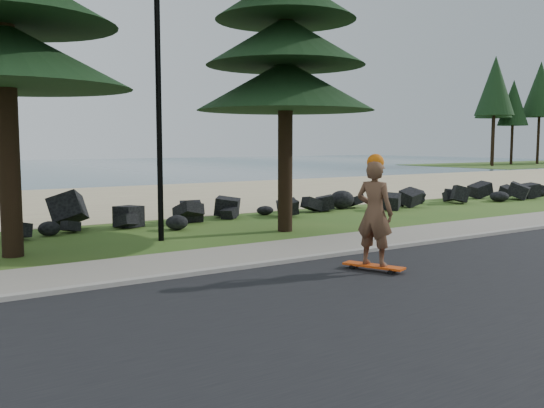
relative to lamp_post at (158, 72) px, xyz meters
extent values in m
plane|color=#30571B|center=(0.00, -3.20, -4.13)|extent=(160.00, 160.00, 0.00)
cube|color=black|center=(0.00, -7.70, -4.12)|extent=(160.00, 7.00, 0.02)
cube|color=#A09990|center=(0.00, -4.10, -4.08)|extent=(160.00, 0.20, 0.10)
cube|color=gray|center=(0.00, -3.00, -4.09)|extent=(160.00, 2.00, 0.08)
cube|color=tan|center=(0.00, 11.30, -4.13)|extent=(160.00, 15.00, 0.01)
cylinder|color=black|center=(3.50, -0.40, 1.87)|extent=(0.40, 0.40, 12.00)
cylinder|color=black|center=(0.00, 0.00, -0.13)|extent=(0.14, 0.14, 8.00)
cube|color=#D1420C|center=(1.84, -5.66, -4.02)|extent=(0.70, 1.21, 0.04)
imported|color=brown|center=(1.84, -5.66, -3.02)|extent=(0.70, 0.84, 1.97)
sphere|color=#CB5B0B|center=(1.84, -5.66, -2.07)|extent=(0.32, 0.32, 0.32)
camera|label=1|loc=(-6.04, -13.93, -1.71)|focal=40.00mm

